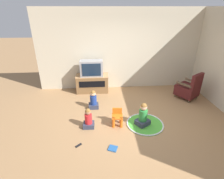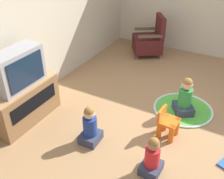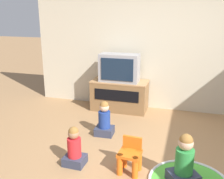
{
  "view_description": "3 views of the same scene",
  "coord_description": "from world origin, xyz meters",
  "px_view_note": "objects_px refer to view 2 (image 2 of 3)",
  "views": [
    {
      "loc": [
        -0.84,
        -3.84,
        2.76
      ],
      "look_at": [
        -0.52,
        0.43,
        0.75
      ],
      "focal_mm": 28.0,
      "sensor_mm": 36.0,
      "label": 1
    },
    {
      "loc": [
        -3.32,
        -0.82,
        2.57
      ],
      "look_at": [
        -0.63,
        0.65,
        0.65
      ],
      "focal_mm": 42.0,
      "sensor_mm": 36.0,
      "label": 2
    },
    {
      "loc": [
        0.18,
        -2.95,
        1.95
      ],
      "look_at": [
        -0.85,
        0.54,
        0.85
      ],
      "focal_mm": 42.0,
      "sensor_mm": 36.0,
      "label": 3
    }
  ],
  "objects_px": {
    "television": "(17,69)",
    "tv_cabinet": "(22,101)",
    "child_watching_center": "(90,127)",
    "black_armchair": "(149,41)",
    "child_watching_left": "(152,158)",
    "child_watching_right": "(185,98)",
    "yellow_kid_chair": "(167,124)"
  },
  "relations": [
    {
      "from": "tv_cabinet",
      "to": "black_armchair",
      "type": "relative_size",
      "value": 1.23
    },
    {
      "from": "tv_cabinet",
      "to": "black_armchair",
      "type": "bearing_deg",
      "value": -14.05
    },
    {
      "from": "television",
      "to": "child_watching_center",
      "type": "distance_m",
      "value": 1.3
    },
    {
      "from": "tv_cabinet",
      "to": "child_watching_center",
      "type": "xyz_separation_m",
      "value": [
        0.06,
        -1.19,
        -0.07
      ]
    },
    {
      "from": "yellow_kid_chair",
      "to": "child_watching_left",
      "type": "relative_size",
      "value": 0.81
    },
    {
      "from": "black_armchair",
      "to": "child_watching_left",
      "type": "distance_m",
      "value": 3.48
    },
    {
      "from": "tv_cabinet",
      "to": "television",
      "type": "relative_size",
      "value": 1.47
    },
    {
      "from": "tv_cabinet",
      "to": "black_armchair",
      "type": "distance_m",
      "value": 3.27
    },
    {
      "from": "television",
      "to": "yellow_kid_chair",
      "type": "distance_m",
      "value": 2.25
    },
    {
      "from": "television",
      "to": "black_armchair",
      "type": "xyz_separation_m",
      "value": [
        3.17,
        -0.74,
        -0.53
      ]
    },
    {
      "from": "television",
      "to": "child_watching_right",
      "type": "relative_size",
      "value": 1.21
    },
    {
      "from": "yellow_kid_chair",
      "to": "child_watching_right",
      "type": "relative_size",
      "value": 0.69
    },
    {
      "from": "child_watching_center",
      "to": "child_watching_right",
      "type": "relative_size",
      "value": 0.91
    },
    {
      "from": "tv_cabinet",
      "to": "child_watching_center",
      "type": "bearing_deg",
      "value": -87.21
    },
    {
      "from": "child_watching_center",
      "to": "child_watching_right",
      "type": "distance_m",
      "value": 1.59
    },
    {
      "from": "child_watching_center",
      "to": "tv_cabinet",
      "type": "bearing_deg",
      "value": 89.89
    },
    {
      "from": "child_watching_center",
      "to": "child_watching_right",
      "type": "height_order",
      "value": "child_watching_right"
    },
    {
      "from": "television",
      "to": "tv_cabinet",
      "type": "bearing_deg",
      "value": 90.0
    },
    {
      "from": "yellow_kid_chair",
      "to": "black_armchair",
      "type": "bearing_deg",
      "value": 31.41
    },
    {
      "from": "television",
      "to": "child_watching_right",
      "type": "distance_m",
      "value": 2.55
    },
    {
      "from": "television",
      "to": "child_watching_center",
      "type": "xyz_separation_m",
      "value": [
        0.06,
        -1.13,
        -0.63
      ]
    },
    {
      "from": "tv_cabinet",
      "to": "child_watching_left",
      "type": "xyz_separation_m",
      "value": [
        -0.05,
        -2.13,
        -0.08
      ]
    },
    {
      "from": "child_watching_center",
      "to": "child_watching_left",
      "type": "bearing_deg",
      "value": -99.21
    },
    {
      "from": "television",
      "to": "child_watching_right",
      "type": "bearing_deg",
      "value": -57.33
    },
    {
      "from": "black_armchair",
      "to": "television",
      "type": "bearing_deg",
      "value": -46.58
    },
    {
      "from": "television",
      "to": "black_armchair",
      "type": "bearing_deg",
      "value": -13.19
    },
    {
      "from": "child_watching_left",
      "to": "child_watching_center",
      "type": "distance_m",
      "value": 0.95
    },
    {
      "from": "yellow_kid_chair",
      "to": "child_watching_center",
      "type": "xyz_separation_m",
      "value": [
        -0.63,
        0.89,
        0.05
      ]
    },
    {
      "from": "television",
      "to": "black_armchair",
      "type": "relative_size",
      "value": 0.84
    },
    {
      "from": "child_watching_left",
      "to": "child_watching_right",
      "type": "bearing_deg",
      "value": 1.06
    },
    {
      "from": "child_watching_left",
      "to": "child_watching_center",
      "type": "height_order",
      "value": "child_watching_center"
    },
    {
      "from": "black_armchair",
      "to": "yellow_kid_chair",
      "type": "xyz_separation_m",
      "value": [
        -2.49,
        -1.28,
        -0.15
      ]
    }
  ]
}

